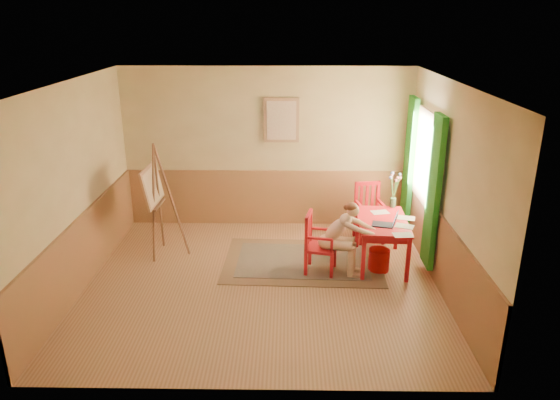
{
  "coord_description": "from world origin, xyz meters",
  "views": [
    {
      "loc": [
        0.36,
        -6.56,
        3.6
      ],
      "look_at": [
        0.25,
        0.55,
        1.05
      ],
      "focal_mm": 33.28,
      "sensor_mm": 36.0,
      "label": 1
    }
  ],
  "objects_px": {
    "table": "(382,225)",
    "chair_back": "(369,212)",
    "easel": "(155,190)",
    "figure": "(341,235)",
    "laptop": "(387,223)",
    "chair_left": "(318,243)"
  },
  "relations": [
    {
      "from": "chair_back",
      "to": "figure",
      "type": "distance_m",
      "value": 1.4
    },
    {
      "from": "chair_left",
      "to": "laptop",
      "type": "bearing_deg",
      "value": 3.42
    },
    {
      "from": "table",
      "to": "chair_left",
      "type": "xyz_separation_m",
      "value": [
        -0.97,
        -0.28,
        -0.17
      ]
    },
    {
      "from": "laptop",
      "to": "figure",
      "type": "bearing_deg",
      "value": -169.59
    },
    {
      "from": "easel",
      "to": "figure",
      "type": "bearing_deg",
      "value": -13.05
    },
    {
      "from": "chair_back",
      "to": "figure",
      "type": "xyz_separation_m",
      "value": [
        -0.59,
        -1.27,
        0.13
      ]
    },
    {
      "from": "figure",
      "to": "laptop",
      "type": "distance_m",
      "value": 0.69
    },
    {
      "from": "chair_left",
      "to": "laptop",
      "type": "distance_m",
      "value": 1.04
    },
    {
      "from": "chair_left",
      "to": "figure",
      "type": "xyz_separation_m",
      "value": [
        0.33,
        -0.06,
        0.16
      ]
    },
    {
      "from": "chair_back",
      "to": "chair_left",
      "type": "bearing_deg",
      "value": -127.23
    },
    {
      "from": "chair_back",
      "to": "easel",
      "type": "relative_size",
      "value": 0.54
    },
    {
      "from": "chair_back",
      "to": "easel",
      "type": "distance_m",
      "value": 3.5
    },
    {
      "from": "chair_back",
      "to": "figure",
      "type": "relative_size",
      "value": 0.87
    },
    {
      "from": "table",
      "to": "laptop",
      "type": "distance_m",
      "value": 0.26
    },
    {
      "from": "table",
      "to": "figure",
      "type": "bearing_deg",
      "value": -152.26
    },
    {
      "from": "easel",
      "to": "table",
      "type": "bearing_deg",
      "value": -5.15
    },
    {
      "from": "table",
      "to": "chair_back",
      "type": "relative_size",
      "value": 1.27
    },
    {
      "from": "figure",
      "to": "chair_back",
      "type": "bearing_deg",
      "value": 65.1
    },
    {
      "from": "chair_left",
      "to": "table",
      "type": "bearing_deg",
      "value": 15.87
    },
    {
      "from": "chair_left",
      "to": "easel",
      "type": "height_order",
      "value": "easel"
    },
    {
      "from": "figure",
      "to": "laptop",
      "type": "xyz_separation_m",
      "value": [
        0.67,
        0.12,
        0.14
      ]
    },
    {
      "from": "chair_left",
      "to": "easel",
      "type": "bearing_deg",
      "value": 166.67
    }
  ]
}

